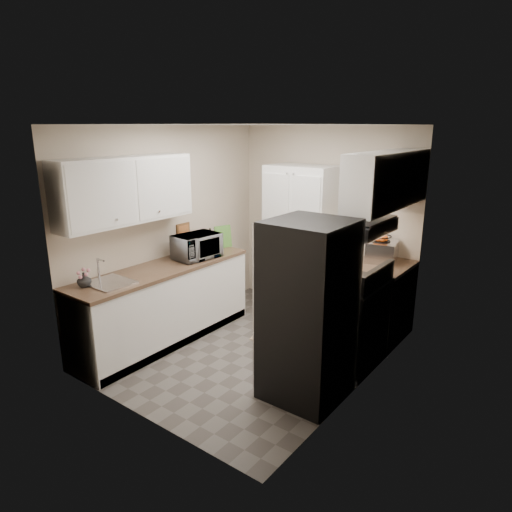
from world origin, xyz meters
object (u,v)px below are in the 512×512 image
at_px(electric_range, 348,321).
at_px(refrigerator, 308,311).
at_px(microwave, 197,246).
at_px(toaster_oven, 382,251).
at_px(pantry_cabinet, 301,241).
at_px(wine_bottle, 210,241).

distance_m(electric_range, refrigerator, 0.88).
bearing_deg(microwave, refrigerator, -98.13).
relative_size(microwave, toaster_oven, 1.30).
bearing_deg(refrigerator, pantry_cabinet, 123.46).
relative_size(electric_range, toaster_oven, 2.70).
height_order(refrigerator, toaster_oven, refrigerator).
bearing_deg(wine_bottle, electric_range, -0.49).
xyz_separation_m(refrigerator, microwave, (-1.86, 0.48, 0.22)).
bearing_deg(wine_bottle, refrigerator, -22.72).
xyz_separation_m(pantry_cabinet, wine_bottle, (-0.81, -0.91, 0.06)).
relative_size(pantry_cabinet, microwave, 3.67).
relative_size(refrigerator, toaster_oven, 4.06).
bearing_deg(toaster_oven, electric_range, -99.35).
relative_size(electric_range, wine_bottle, 4.10).
bearing_deg(microwave, pantry_cabinet, -23.87).
distance_m(microwave, toaster_oven, 2.24).
xyz_separation_m(electric_range, refrigerator, (-0.03, -0.80, 0.37)).
distance_m(refrigerator, microwave, 1.94).
bearing_deg(refrigerator, toaster_oven, 90.29).
height_order(microwave, toaster_oven, microwave).
xyz_separation_m(electric_range, microwave, (-1.90, -0.32, 0.59)).
bearing_deg(wine_bottle, pantry_cabinet, 48.23).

